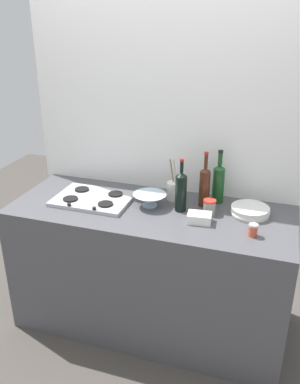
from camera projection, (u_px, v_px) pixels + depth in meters
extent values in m
plane|color=#47423D|center=(150.00, 321.00, 2.95)|extent=(6.00, 6.00, 0.00)
cube|color=#4C4C51|center=(150.00, 269.00, 2.77)|extent=(1.80, 0.70, 0.90)
cube|color=white|center=(167.00, 152.00, 2.81)|extent=(1.90, 0.06, 2.32)
cube|color=#B2B2B7|center=(93.00, 199.00, 2.71)|extent=(0.50, 0.36, 0.02)
cylinder|color=black|center=(70.00, 199.00, 2.67)|extent=(0.10, 0.10, 0.01)
cylinder|color=black|center=(105.00, 204.00, 2.59)|extent=(0.10, 0.10, 0.01)
cylinder|color=black|center=(82.00, 189.00, 2.81)|extent=(0.10, 0.10, 0.01)
cylinder|color=black|center=(115.00, 194.00, 2.74)|extent=(0.10, 0.10, 0.01)
cylinder|color=black|center=(69.00, 205.00, 2.58)|extent=(0.02, 0.02, 0.02)
cylinder|color=black|center=(94.00, 208.00, 2.53)|extent=(0.02, 0.02, 0.02)
cylinder|color=white|center=(250.00, 214.00, 2.52)|extent=(0.23, 0.23, 0.01)
cylinder|color=white|center=(250.00, 212.00, 2.51)|extent=(0.23, 0.23, 0.01)
cylinder|color=white|center=(251.00, 211.00, 2.51)|extent=(0.23, 0.23, 0.01)
cylinder|color=white|center=(250.00, 209.00, 2.51)|extent=(0.23, 0.23, 0.01)
cylinder|color=white|center=(250.00, 208.00, 2.50)|extent=(0.23, 0.23, 0.01)
cylinder|color=#472314|center=(204.00, 189.00, 2.59)|extent=(0.07, 0.07, 0.24)
cone|color=#472314|center=(205.00, 170.00, 2.54)|extent=(0.07, 0.07, 0.02)
cylinder|color=#472314|center=(206.00, 161.00, 2.52)|extent=(0.02, 0.02, 0.09)
cylinder|color=#B21E1E|center=(206.00, 153.00, 2.50)|extent=(0.03, 0.03, 0.02)
cylinder|color=black|center=(181.00, 194.00, 2.53)|extent=(0.07, 0.07, 0.23)
cone|color=black|center=(181.00, 174.00, 2.48)|extent=(0.07, 0.07, 0.03)
cylinder|color=black|center=(182.00, 167.00, 2.46)|extent=(0.02, 0.02, 0.07)
cylinder|color=#B21E1E|center=(182.00, 160.00, 2.44)|extent=(0.03, 0.03, 0.02)
cylinder|color=#19471E|center=(218.00, 186.00, 2.65)|extent=(0.08, 0.08, 0.23)
cone|color=#19471E|center=(220.00, 167.00, 2.59)|extent=(0.08, 0.08, 0.03)
cylinder|color=#19471E|center=(220.00, 159.00, 2.57)|extent=(0.03, 0.03, 0.08)
cylinder|color=black|center=(221.00, 152.00, 2.55)|extent=(0.03, 0.03, 0.02)
cylinder|color=silver|center=(150.00, 205.00, 2.63)|extent=(0.10, 0.10, 0.01)
cone|color=silver|center=(150.00, 199.00, 2.62)|extent=(0.22, 0.22, 0.07)
cube|color=white|center=(199.00, 218.00, 2.42)|extent=(0.15, 0.12, 0.06)
cylinder|color=silver|center=(174.00, 191.00, 2.70)|extent=(0.09, 0.09, 0.12)
cylinder|color=#B7B7B2|center=(175.00, 177.00, 2.65)|extent=(0.04, 0.04, 0.23)
cylinder|color=#997247|center=(172.00, 175.00, 2.67)|extent=(0.04, 0.04, 0.24)
cylinder|color=#9E998C|center=(209.00, 208.00, 2.52)|extent=(0.08, 0.08, 0.08)
cylinder|color=red|center=(210.00, 201.00, 2.50)|extent=(0.08, 0.08, 0.01)
cylinder|color=#C64C2D|center=(253.00, 231.00, 2.27)|extent=(0.05, 0.05, 0.06)
cylinder|color=beige|center=(254.00, 225.00, 2.26)|extent=(0.05, 0.05, 0.01)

